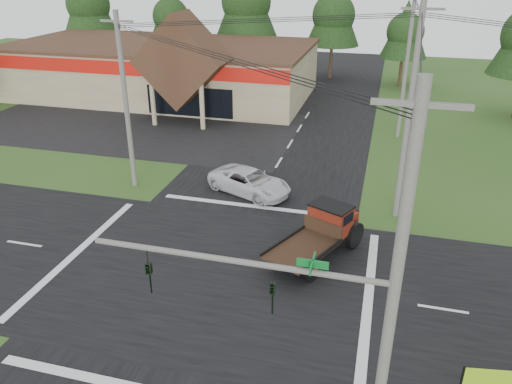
% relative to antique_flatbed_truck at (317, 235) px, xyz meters
% --- Properties ---
extents(ground, '(120.00, 120.00, 0.00)m').
position_rel_antique_flatbed_truck_xyz_m(ground, '(-4.35, -2.59, -1.20)').
color(ground, '#2B4B1A').
rests_on(ground, ground).
extents(road_ns, '(12.00, 120.00, 0.02)m').
position_rel_antique_flatbed_truck_xyz_m(road_ns, '(-4.35, -2.59, -1.19)').
color(road_ns, black).
rests_on(road_ns, ground).
extents(road_ew, '(120.00, 12.00, 0.02)m').
position_rel_antique_flatbed_truck_xyz_m(road_ew, '(-4.35, -2.59, -1.19)').
color(road_ew, black).
rests_on(road_ew, ground).
extents(parking_apron, '(28.00, 14.00, 0.02)m').
position_rel_antique_flatbed_truck_xyz_m(parking_apron, '(-18.35, 16.41, -1.19)').
color(parking_apron, black).
rests_on(parking_apron, ground).
extents(cvs_building, '(30.40, 18.20, 9.19)m').
position_rel_antique_flatbed_truck_xyz_m(cvs_building, '(-20.05, 26.98, 1.58)').
color(cvs_building, gray).
rests_on(cvs_building, ground).
extents(traffic_signal_mast, '(8.12, 0.24, 7.00)m').
position_rel_antique_flatbed_truck_xyz_m(traffic_signal_mast, '(1.47, -10.09, 3.22)').
color(traffic_signal_mast, '#595651').
rests_on(traffic_signal_mast, ground).
extents(utility_pole_nr, '(2.00, 0.30, 11.00)m').
position_rel_antique_flatbed_truck_xyz_m(utility_pole_nr, '(3.15, -10.09, 4.44)').
color(utility_pole_nr, '#595651').
rests_on(utility_pole_nr, ground).
extents(utility_pole_nw, '(2.00, 0.30, 10.50)m').
position_rel_antique_flatbed_truck_xyz_m(utility_pole_nw, '(-12.35, 5.41, 4.19)').
color(utility_pole_nw, '#595651').
rests_on(utility_pole_nw, ground).
extents(utility_pole_ne, '(2.00, 0.30, 11.50)m').
position_rel_antique_flatbed_truck_xyz_m(utility_pole_ne, '(3.65, 5.41, 4.69)').
color(utility_pole_ne, '#595651').
rests_on(utility_pole_ne, ground).
extents(utility_pole_n, '(2.00, 0.30, 11.20)m').
position_rel_antique_flatbed_truck_xyz_m(utility_pole_n, '(3.65, 19.41, 4.54)').
color(utility_pole_n, '#595651').
rests_on(utility_pole_n, ground).
extents(tree_row_a, '(6.72, 6.72, 12.12)m').
position_rel_antique_flatbed_truck_xyz_m(tree_row_a, '(-34.35, 37.41, 6.85)').
color(tree_row_a, '#332316').
rests_on(tree_row_a, ground).
extents(tree_row_b, '(5.60, 5.60, 10.10)m').
position_rel_antique_flatbed_truck_xyz_m(tree_row_b, '(-24.35, 39.41, 5.50)').
color(tree_row_b, '#332316').
rests_on(tree_row_b, ground).
extents(tree_row_d, '(6.16, 6.16, 11.11)m').
position_rel_antique_flatbed_truck_xyz_m(tree_row_d, '(-4.35, 39.41, 6.17)').
color(tree_row_d, '#332316').
rests_on(tree_row_d, ground).
extents(tree_row_e, '(5.04, 5.04, 9.09)m').
position_rel_antique_flatbed_truck_xyz_m(tree_row_e, '(3.65, 37.41, 4.83)').
color(tree_row_e, '#332316').
rests_on(tree_row_e, ground).
extents(antique_flatbed_truck, '(4.41, 6.14, 2.40)m').
position_rel_antique_flatbed_truck_xyz_m(antique_flatbed_truck, '(0.00, 0.00, 0.00)').
color(antique_flatbed_truck, '#63170E').
rests_on(antique_flatbed_truck, ground).
extents(white_pickup, '(5.80, 4.31, 1.46)m').
position_rel_antique_flatbed_truck_xyz_m(white_pickup, '(-5.01, 6.18, -0.47)').
color(white_pickup, silver).
rests_on(white_pickup, ground).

